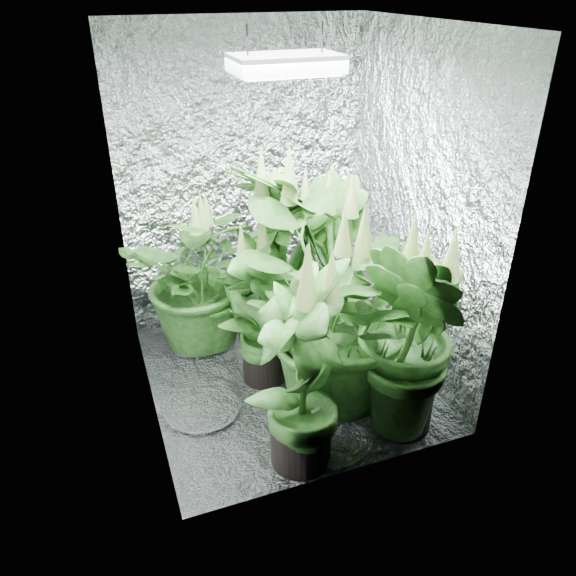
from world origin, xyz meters
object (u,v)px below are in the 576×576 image
at_px(plant_e, 336,318).
at_px(plant_g, 411,339).
at_px(plant_b, 263,312).
at_px(plant_a, 200,276).
at_px(plant_d, 281,267).
at_px(plant_f, 302,371).
at_px(plant_c, 324,272).
at_px(circulation_fan, 338,301).
at_px(grow_lamp, 286,64).

bearing_deg(plant_e, plant_g, -43.92).
bearing_deg(plant_e, plant_b, 127.76).
height_order(plant_a, plant_e, plant_e).
height_order(plant_d, plant_f, plant_d).
distance_m(plant_a, plant_f, 1.22).
bearing_deg(plant_c, plant_g, -82.32).
xyz_separation_m(plant_b, circulation_fan, (0.70, 0.43, -0.30)).
relative_size(plant_a, plant_b, 1.12).
height_order(grow_lamp, plant_a, grow_lamp).
bearing_deg(plant_a, circulation_fan, -3.61).
relative_size(plant_e, plant_g, 1.01).
bearing_deg(plant_b, plant_e, -52.24).
relative_size(plant_f, circulation_fan, 3.04).
distance_m(grow_lamp, circulation_fan, 1.82).
distance_m(plant_c, plant_d, 0.30).
distance_m(plant_f, circulation_fan, 1.41).
height_order(plant_c, plant_f, same).
relative_size(plant_b, plant_e, 0.82).
height_order(plant_e, circulation_fan, plant_e).
xyz_separation_m(plant_c, plant_f, (-0.50, -0.90, 0.00)).
relative_size(plant_b, plant_d, 0.75).
bearing_deg(grow_lamp, plant_e, -61.20).
height_order(grow_lamp, plant_g, grow_lamp).
height_order(grow_lamp, plant_e, grow_lamp).
xyz_separation_m(grow_lamp, plant_f, (-0.16, -0.64, -1.26)).
height_order(plant_b, plant_c, plant_c).
relative_size(plant_d, plant_e, 1.10).
xyz_separation_m(plant_c, circulation_fan, (0.23, 0.24, -0.39)).
distance_m(plant_c, circulation_fan, 0.52).
relative_size(plant_b, plant_c, 0.84).
bearing_deg(grow_lamp, plant_a, 123.97).
xyz_separation_m(plant_b, plant_e, (0.29, -0.38, 0.12)).
relative_size(plant_a, plant_c, 0.94).
bearing_deg(circulation_fan, plant_b, -165.24).
height_order(plant_b, plant_f, plant_f).
distance_m(plant_g, circulation_fan, 1.17).
bearing_deg(plant_g, plant_e, 136.08).
xyz_separation_m(grow_lamp, circulation_fan, (0.58, 0.50, -1.66)).
distance_m(grow_lamp, plant_c, 1.34).
xyz_separation_m(plant_e, circulation_fan, (0.41, 0.81, -0.42)).
bearing_deg(plant_e, plant_a, 122.19).
relative_size(plant_c, plant_d, 0.89).
bearing_deg(plant_d, plant_f, -103.54).
bearing_deg(circulation_fan, plant_g, -113.20).
distance_m(grow_lamp, plant_b, 1.36).
distance_m(plant_a, circulation_fan, 1.02).
relative_size(plant_f, plant_g, 0.99).
height_order(plant_b, plant_g, plant_g).
xyz_separation_m(plant_a, circulation_fan, (0.95, -0.06, -0.34)).
relative_size(plant_a, plant_e, 0.92).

